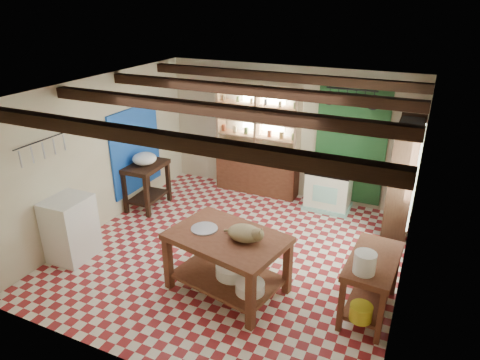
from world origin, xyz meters
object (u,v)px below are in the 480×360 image
at_px(prep_table, 147,186).
at_px(cat, 244,233).
at_px(right_counter, 370,285).
at_px(work_table, 227,263).
at_px(stove, 328,189).
at_px(white_cabinet, 71,228).

height_order(prep_table, cat, cat).
bearing_deg(right_counter, cat, -164.30).
height_order(work_table, stove, work_table).
bearing_deg(white_cabinet, stove, 44.13).
relative_size(stove, right_counter, 0.73).
distance_m(work_table, white_cabinet, 2.56).
bearing_deg(right_counter, prep_table, 166.60).
height_order(stove, cat, cat).
distance_m(stove, right_counter, 2.93).
height_order(right_counter, cat, cat).
relative_size(work_table, right_counter, 1.35).
distance_m(stove, white_cabinet, 4.60).
xyz_separation_m(work_table, cat, (0.25, -0.00, 0.54)).
xyz_separation_m(stove, right_counter, (1.19, -2.67, 0.00)).
bearing_deg(prep_table, stove, 20.41).
xyz_separation_m(prep_table, white_cabinet, (-0.02, -1.92, 0.06)).
relative_size(work_table, cat, 3.37).
xyz_separation_m(prep_table, right_counter, (4.38, -1.31, -0.03)).
height_order(work_table, cat, cat).
relative_size(work_table, stove, 1.85).
bearing_deg(stove, prep_table, -156.31).
bearing_deg(work_table, cat, 11.31).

